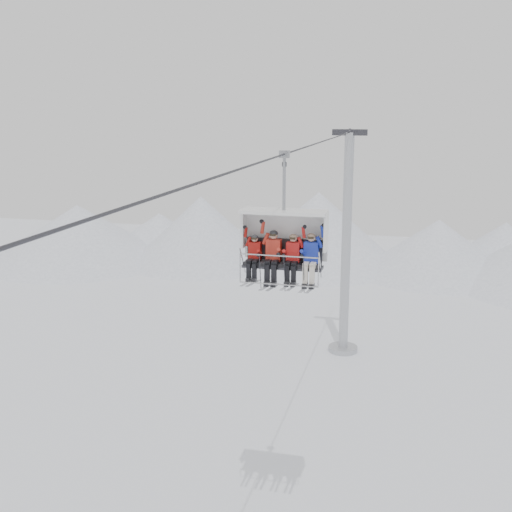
% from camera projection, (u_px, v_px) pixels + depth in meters
% --- Properties ---
extents(ridgeline, '(72.00, 21.00, 7.00)m').
position_uv_depth(ridgeline, '(352.00, 241.00, 58.32)').
color(ridgeline, white).
rests_on(ridgeline, ground).
extents(lift_tower_right, '(2.00, 1.80, 13.48)m').
position_uv_depth(lift_tower_right, '(346.00, 260.00, 38.34)').
color(lift_tower_right, '#A3A5AA').
rests_on(lift_tower_right, ground).
extents(haul_cable, '(0.06, 50.00, 0.06)m').
position_uv_depth(haul_cable, '(256.00, 164.00, 15.86)').
color(haul_cable, '#2F2F34').
rests_on(haul_cable, lift_tower_left).
extents(chairlift_carrier, '(2.64, 1.17, 3.98)m').
position_uv_depth(chairlift_carrier, '(284.00, 238.00, 19.85)').
color(chairlift_carrier, black).
rests_on(chairlift_carrier, haul_cable).
extents(skier_far_left, '(0.38, 1.69, 1.52)m').
position_uv_depth(skier_far_left, '(254.00, 256.00, 19.88)').
color(skier_far_left, '#A31510').
rests_on(skier_far_left, chairlift_carrier).
extents(skier_center_left, '(0.45, 1.69, 1.77)m').
position_uv_depth(skier_center_left, '(273.00, 254.00, 19.74)').
color(skier_center_left, red).
rests_on(skier_center_left, chairlift_carrier).
extents(skier_center_right, '(0.41, 1.69, 1.64)m').
position_uv_depth(skier_center_right, '(293.00, 257.00, 19.60)').
color(skier_center_right, red).
rests_on(skier_center_right, chairlift_carrier).
extents(skier_far_right, '(0.44, 1.69, 1.72)m').
position_uv_depth(skier_far_right, '(311.00, 257.00, 19.46)').
color(skier_far_right, '#1B2EA8').
rests_on(skier_far_right, chairlift_carrier).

